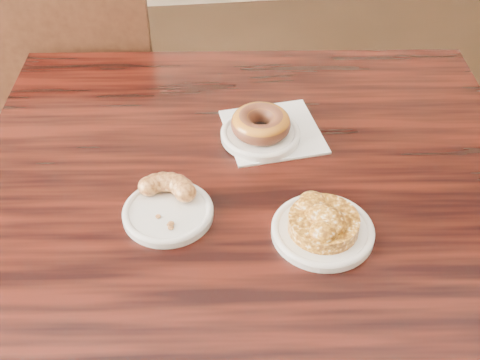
{
  "coord_description": "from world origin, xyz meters",
  "views": [
    {
      "loc": [
        -0.39,
        -0.56,
        1.46
      ],
      "look_at": [
        -0.31,
        0.17,
        0.8
      ],
      "focal_mm": 45.0,
      "sensor_mm": 36.0,
      "label": 1
    }
  ],
  "objects": [
    {
      "name": "napkin",
      "position": [
        -0.23,
        0.36,
        0.75
      ],
      "size": [
        0.2,
        0.2,
        0.0
      ],
      "primitive_type": "cube",
      "rotation": [
        0.0,
        0.0,
        0.12
      ],
      "color": "white",
      "rests_on": "cafe_table"
    },
    {
      "name": "plate_cruller",
      "position": [
        -0.43,
        0.15,
        0.76
      ],
      "size": [
        0.15,
        0.15,
        0.01
      ],
      "primitive_type": "cylinder",
      "color": "silver",
      "rests_on": "cafe_table"
    },
    {
      "name": "plate_fritter",
      "position": [
        -0.19,
        0.08,
        0.76
      ],
      "size": [
        0.16,
        0.16,
        0.01
      ],
      "primitive_type": "cylinder",
      "color": "white",
      "rests_on": "cafe_table"
    },
    {
      "name": "apple_fritter",
      "position": [
        -0.19,
        0.08,
        0.78
      ],
      "size": [
        0.15,
        0.15,
        0.04
      ],
      "primitive_type": null,
      "color": "#4D2708",
      "rests_on": "plate_fritter"
    },
    {
      "name": "glazed_donut",
      "position": [
        -0.26,
        0.34,
        0.79
      ],
      "size": [
        0.11,
        0.11,
        0.04
      ],
      "primitive_type": "torus",
      "color": "brown",
      "rests_on": "plate_donut"
    },
    {
      "name": "cafe_table",
      "position": [
        -0.29,
        0.17,
        0.38
      ],
      "size": [
        1.09,
        1.09,
        0.75
      ],
      "primitive_type": "cube",
      "rotation": [
        0.0,
        0.0,
        -0.09
      ],
      "color": "black",
      "rests_on": "floor"
    },
    {
      "name": "plate_donut",
      "position": [
        -0.26,
        0.34,
        0.76
      ],
      "size": [
        0.15,
        0.15,
        0.01
      ],
      "primitive_type": "cylinder",
      "color": "white",
      "rests_on": "napkin"
    },
    {
      "name": "cruller_fragment",
      "position": [
        -0.43,
        0.15,
        0.78
      ],
      "size": [
        0.12,
        0.12,
        0.03
      ],
      "primitive_type": null,
      "color": "#5E3012",
      "rests_on": "plate_cruller"
    },
    {
      "name": "chair_far",
      "position": [
        -0.66,
        0.93,
        0.45
      ],
      "size": [
        0.48,
        0.48,
        0.9
      ],
      "primitive_type": null,
      "rotation": [
        0.0,
        0.0,
        3.08
      ],
      "color": "black",
      "rests_on": "floor"
    }
  ]
}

